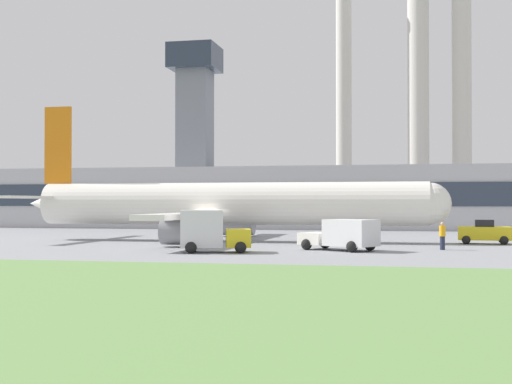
{
  "coord_description": "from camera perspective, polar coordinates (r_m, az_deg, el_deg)",
  "views": [
    {
      "loc": [
        14.42,
        -51.15,
        2.99
      ],
      "look_at": [
        3.03,
        2.08,
        3.8
      ],
      "focal_mm": 50.0,
      "sensor_mm": 36.0,
      "label": 1
    }
  ],
  "objects": [
    {
      "name": "pushback_tug",
      "position": [
        54.21,
        17.81,
        -3.15
      ],
      "size": [
        3.77,
        2.33,
        1.75
      ],
      "color": "yellow",
      "rests_on": "ground_plane"
    },
    {
      "name": "ground_crew_person",
      "position": [
        46.6,
        14.69,
        -3.39
      ],
      "size": [
        0.55,
        0.55,
        1.77
      ],
      "color": "#23283D",
      "rests_on": "ground_plane"
    },
    {
      "name": "smokestack_left",
      "position": [
        117.71,
        7.04,
        7.42
      ],
      "size": [
        2.92,
        2.92,
        39.6
      ],
      "color": "beige",
      "rests_on": "ground_plane"
    },
    {
      "name": "smokestack_right",
      "position": [
        116.74,
        12.85,
        8.79
      ],
      "size": [
        3.83,
        3.83,
        44.68
      ],
      "color": "beige",
      "rests_on": "ground_plane"
    },
    {
      "name": "fuel_truck",
      "position": [
        44.65,
        6.98,
        -3.44
      ],
      "size": [
        5.3,
        4.26,
        1.95
      ],
      "color": "white",
      "rests_on": "ground_plane"
    },
    {
      "name": "terminal_building",
      "position": [
        85.16,
        1.99,
        -0.22
      ],
      "size": [
        81.0,
        14.34,
        22.33
      ],
      "color": "#B2B2B7",
      "rests_on": "ground_plane"
    },
    {
      "name": "smokestack_far",
      "position": [
        117.31,
        16.14,
        7.76
      ],
      "size": [
        3.44,
        3.44,
        40.72
      ],
      "color": "beige",
      "rests_on": "ground_plane"
    },
    {
      "name": "traffic_cone_near_nose",
      "position": [
        49.43,
        8.17,
        -4.02
      ],
      "size": [
        0.57,
        0.57,
        0.55
      ],
      "color": "black",
      "rests_on": "ground_plane"
    },
    {
      "name": "airplane",
      "position": [
        55.04,
        -2.67,
        -1.05
      ],
      "size": [
        33.46,
        27.4,
        10.79
      ],
      "color": "white",
      "rests_on": "ground_plane"
    },
    {
      "name": "baggage_truck",
      "position": [
        42.87,
        -3.67,
        -3.23
      ],
      "size": [
        4.53,
        3.24,
        2.54
      ],
      "color": "yellow",
      "rests_on": "ground_plane"
    },
    {
      "name": "ground_plane",
      "position": [
        53.23,
        -3.67,
        -4.07
      ],
      "size": [
        400.0,
        400.0,
        0.0
      ],
      "primitive_type": "plane",
      "color": "gray"
    }
  ]
}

